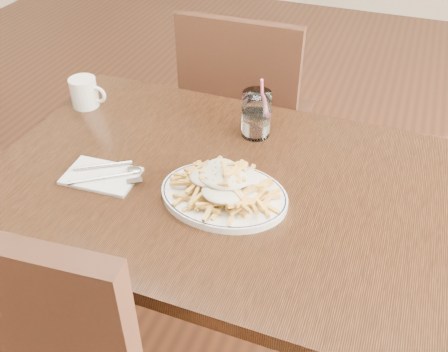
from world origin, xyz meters
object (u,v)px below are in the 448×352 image
at_px(fries_plate, 224,195).
at_px(water_glass, 256,117).
at_px(coffee_mug, 85,92).
at_px(loaded_fries, 224,180).
at_px(chair_far, 245,114).
at_px(table, 220,201).

relative_size(fries_plate, water_glass, 1.74).
relative_size(water_glass, coffee_mug, 1.56).
relative_size(loaded_fries, water_glass, 1.47).
bearing_deg(water_glass, loaded_fries, -87.00).
bearing_deg(loaded_fries, chair_far, 104.42).
bearing_deg(chair_far, fries_plate, -75.58).
relative_size(table, chair_far, 1.27).
bearing_deg(water_glass, chair_far, 111.70).
xyz_separation_m(loaded_fries, water_glass, (-0.02, 0.30, 0.00)).
bearing_deg(fries_plate, coffee_mug, 154.55).
distance_m(fries_plate, water_glass, 0.30).
bearing_deg(table, loaded_fries, -61.30).
xyz_separation_m(table, coffee_mug, (-0.52, 0.20, 0.12)).
xyz_separation_m(chair_far, water_glass, (0.17, -0.43, 0.27)).
distance_m(table, loaded_fries, 0.16).
relative_size(chair_far, coffee_mug, 8.15).
relative_size(loaded_fries, coffee_mug, 2.29).
distance_m(fries_plate, coffee_mug, 0.62).
relative_size(table, fries_plate, 3.81).
bearing_deg(water_glass, table, -95.76).
distance_m(chair_far, fries_plate, 0.79).
xyz_separation_m(fries_plate, coffee_mug, (-0.56, 0.27, 0.03)).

